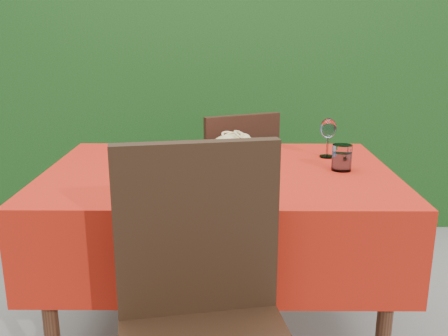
{
  "coord_description": "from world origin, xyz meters",
  "views": [
    {
      "loc": [
        0.03,
        -1.76,
        1.25
      ],
      "look_at": [
        0.02,
        -0.05,
        0.77
      ],
      "focal_mm": 40.0,
      "sensor_mm": 36.0,
      "label": 1
    }
  ],
  "objects_px": {
    "water_glass": "(342,159)",
    "fork": "(147,170)",
    "pizza_plate": "(205,166)",
    "chair_far": "(234,183)",
    "chair_near": "(204,309)",
    "wine_glass": "(328,130)",
    "pasta_plate": "(234,147)"
  },
  "relations": [
    {
      "from": "chair_far",
      "to": "water_glass",
      "type": "relative_size",
      "value": 9.02
    },
    {
      "from": "chair_near",
      "to": "pizza_plate",
      "type": "xyz_separation_m",
      "value": [
        -0.02,
        0.56,
        0.22
      ]
    },
    {
      "from": "pizza_plate",
      "to": "water_glass",
      "type": "bearing_deg",
      "value": 7.08
    },
    {
      "from": "chair_near",
      "to": "wine_glass",
      "type": "relative_size",
      "value": 6.13
    },
    {
      "from": "chair_near",
      "to": "wine_glass",
      "type": "height_order",
      "value": "chair_near"
    },
    {
      "from": "pizza_plate",
      "to": "wine_glass",
      "type": "xyz_separation_m",
      "value": [
        0.48,
        0.25,
        0.08
      ]
    },
    {
      "from": "pizza_plate",
      "to": "water_glass",
      "type": "xyz_separation_m",
      "value": [
        0.5,
        0.06,
        0.01
      ]
    },
    {
      "from": "chair_far",
      "to": "pasta_plate",
      "type": "distance_m",
      "value": 0.54
    },
    {
      "from": "water_glass",
      "to": "fork",
      "type": "xyz_separation_m",
      "value": [
        -0.71,
        -0.02,
        -0.04
      ]
    },
    {
      "from": "pasta_plate",
      "to": "fork",
      "type": "distance_m",
      "value": 0.41
    },
    {
      "from": "chair_far",
      "to": "fork",
      "type": "distance_m",
      "value": 0.82
    },
    {
      "from": "chair_near",
      "to": "chair_far",
      "type": "relative_size",
      "value": 1.14
    },
    {
      "from": "chair_near",
      "to": "chair_far",
      "type": "height_order",
      "value": "chair_near"
    },
    {
      "from": "chair_far",
      "to": "water_glass",
      "type": "height_order",
      "value": "chair_far"
    },
    {
      "from": "wine_glass",
      "to": "fork",
      "type": "height_order",
      "value": "wine_glass"
    },
    {
      "from": "water_glass",
      "to": "fork",
      "type": "distance_m",
      "value": 0.71
    },
    {
      "from": "water_glass",
      "to": "chair_near",
      "type": "bearing_deg",
      "value": -127.25
    },
    {
      "from": "wine_glass",
      "to": "chair_far",
      "type": "bearing_deg",
      "value": 126.72
    },
    {
      "from": "pasta_plate",
      "to": "wine_glass",
      "type": "height_order",
      "value": "wine_glass"
    },
    {
      "from": "water_glass",
      "to": "fork",
      "type": "relative_size",
      "value": 0.51
    },
    {
      "from": "chair_far",
      "to": "fork",
      "type": "bearing_deg",
      "value": 41.73
    },
    {
      "from": "water_glass",
      "to": "chair_far",
      "type": "bearing_deg",
      "value": 119.22
    },
    {
      "from": "chair_near",
      "to": "wine_glass",
      "type": "distance_m",
      "value": 0.98
    },
    {
      "from": "pizza_plate",
      "to": "wine_glass",
      "type": "height_order",
      "value": "wine_glass"
    },
    {
      "from": "pizza_plate",
      "to": "water_glass",
      "type": "relative_size",
      "value": 4.6
    },
    {
      "from": "chair_far",
      "to": "pizza_plate",
      "type": "bearing_deg",
      "value": 57.95
    },
    {
      "from": "pizza_plate",
      "to": "wine_glass",
      "type": "bearing_deg",
      "value": 27.76
    },
    {
      "from": "chair_near",
      "to": "pizza_plate",
      "type": "bearing_deg",
      "value": 81.35
    },
    {
      "from": "water_glass",
      "to": "pasta_plate",
      "type": "bearing_deg",
      "value": 149.13
    },
    {
      "from": "chair_far",
      "to": "wine_glass",
      "type": "height_order",
      "value": "wine_glass"
    },
    {
      "from": "pasta_plate",
      "to": "water_glass",
      "type": "height_order",
      "value": "water_glass"
    },
    {
      "from": "chair_near",
      "to": "pasta_plate",
      "type": "relative_size",
      "value": 3.3
    }
  ]
}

